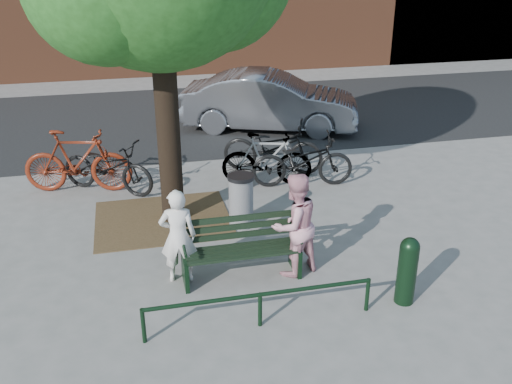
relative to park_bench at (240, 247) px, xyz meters
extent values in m
plane|color=gray|center=(0.00, -0.08, -0.48)|extent=(90.00, 90.00, 0.00)
cube|color=brown|center=(-1.00, 2.12, -0.47)|extent=(2.40, 2.00, 0.02)
cube|color=black|center=(0.00, 8.42, -0.47)|extent=(40.00, 7.00, 0.01)
cube|color=black|center=(-0.84, -0.08, -0.25)|extent=(0.06, 0.52, 0.45)
cube|color=black|center=(-0.84, 0.15, 0.19)|extent=(0.06, 0.06, 0.44)
cylinder|color=black|center=(-0.84, -0.18, 0.15)|extent=(0.04, 0.36, 0.04)
cube|color=black|center=(0.84, -0.08, -0.25)|extent=(0.06, 0.52, 0.45)
cube|color=black|center=(0.84, 0.15, 0.19)|extent=(0.06, 0.06, 0.44)
cylinder|color=black|center=(0.84, -0.18, 0.15)|extent=(0.04, 0.36, 0.04)
cube|color=black|center=(0.00, -0.08, -0.03)|extent=(1.64, 0.46, 0.04)
cube|color=black|center=(0.00, 0.15, 0.26)|extent=(1.64, 0.03, 0.47)
cylinder|color=black|center=(-1.50, -1.28, -0.23)|extent=(0.06, 0.06, 0.50)
cylinder|color=black|center=(0.00, -1.28, -0.23)|extent=(0.06, 0.06, 0.50)
cylinder|color=black|center=(1.50, -1.28, -0.23)|extent=(0.06, 0.06, 0.50)
cylinder|color=black|center=(0.00, -1.28, 0.00)|extent=(3.00, 0.06, 0.06)
cylinder|color=black|center=(-0.80, 2.12, 1.42)|extent=(0.40, 0.40, 3.80)
imported|color=silver|center=(-0.90, 0.07, 0.25)|extent=(0.57, 0.41, 1.46)
imported|color=pink|center=(0.80, -0.11, 0.33)|extent=(0.95, 0.86, 1.61)
cylinder|color=black|center=(2.10, -1.21, -0.04)|extent=(0.27, 0.27, 0.87)
sphere|color=black|center=(2.10, -1.21, 0.39)|extent=(0.27, 0.27, 0.27)
cylinder|color=gray|center=(0.34, 1.58, -0.03)|extent=(0.43, 0.43, 0.90)
cylinder|color=black|center=(0.34, 1.58, 0.45)|extent=(0.47, 0.47, 0.06)
imported|color=black|center=(-1.93, 3.64, 0.06)|extent=(2.09, 1.71, 1.07)
imported|color=#631E0E|center=(-2.50, 3.79, 0.16)|extent=(2.22, 1.04, 1.29)
imported|color=black|center=(1.53, 3.94, 0.09)|extent=(2.29, 1.53, 1.14)
imported|color=gray|center=(1.23, 3.28, 0.08)|extent=(1.92, 1.00, 1.11)
imported|color=black|center=(1.93, 3.06, 0.06)|extent=(2.14, 1.00, 1.08)
imported|color=slate|center=(2.23, 6.91, 0.28)|extent=(4.85, 3.10, 1.51)
camera|label=1|loc=(-1.45, -7.26, 4.20)|focal=40.00mm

